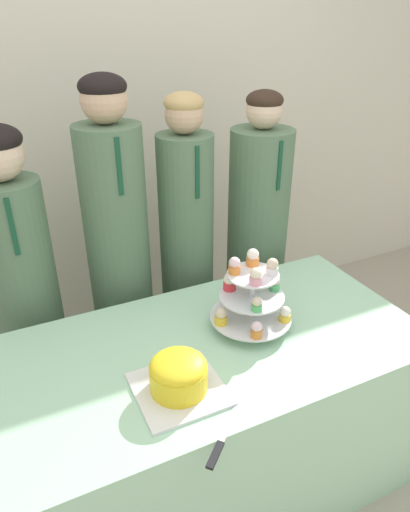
{
  "coord_description": "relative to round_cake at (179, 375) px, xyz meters",
  "views": [
    {
      "loc": [
        -0.6,
        -0.77,
        1.77
      ],
      "look_at": [
        -0.03,
        0.42,
        1.08
      ],
      "focal_mm": 32.0,
      "sensor_mm": 36.0,
      "label": 1
    }
  ],
  "objects": [
    {
      "name": "cupcake_stand",
      "position": [
        0.37,
        0.2,
        0.07
      ],
      "size": [
        0.3,
        0.3,
        0.29
      ],
      "color": "silver",
      "rests_on": "table"
    },
    {
      "name": "student_2",
      "position": [
        0.36,
        0.77,
        -0.08
      ],
      "size": [
        0.25,
        0.25,
        1.51
      ],
      "color": "#567556",
      "rests_on": "ground_plane"
    },
    {
      "name": "cake_knife",
      "position": [
        0.03,
        -0.23,
        -0.06
      ],
      "size": [
        0.23,
        0.21,
        0.01
      ],
      "rotation": [
        0.0,
        0.0,
        0.74
      ],
      "color": "silver",
      "rests_on": "table"
    },
    {
      "name": "wall_back",
      "position": [
        0.21,
        1.46,
        0.55
      ],
      "size": [
        9.0,
        0.06,
        2.7
      ],
      "color": "beige",
      "rests_on": "ground_plane"
    },
    {
      "name": "table",
      "position": [
        0.21,
        0.16,
        -0.43
      ],
      "size": [
        1.5,
        0.77,
        0.74
      ],
      "color": "#A8DBB2",
      "rests_on": "ground_plane"
    },
    {
      "name": "student_1",
      "position": [
        0.04,
        0.77,
        -0.04
      ],
      "size": [
        0.27,
        0.28,
        1.59
      ],
      "color": "#567556",
      "rests_on": "ground_plane"
    },
    {
      "name": "round_cake",
      "position": [
        0.0,
        0.0,
        0.0
      ],
      "size": [
        0.27,
        0.27,
        0.13
      ],
      "color": "white",
      "rests_on": "table"
    },
    {
      "name": "student_3",
      "position": [
        0.75,
        0.77,
        -0.1
      ],
      "size": [
        0.3,
        0.3,
        1.49
      ],
      "color": "#567556",
      "rests_on": "ground_plane"
    },
    {
      "name": "student_0",
      "position": [
        -0.36,
        0.77,
        -0.1
      ],
      "size": [
        0.27,
        0.27,
        1.44
      ],
      "color": "#567556",
      "rests_on": "ground_plane"
    }
  ]
}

